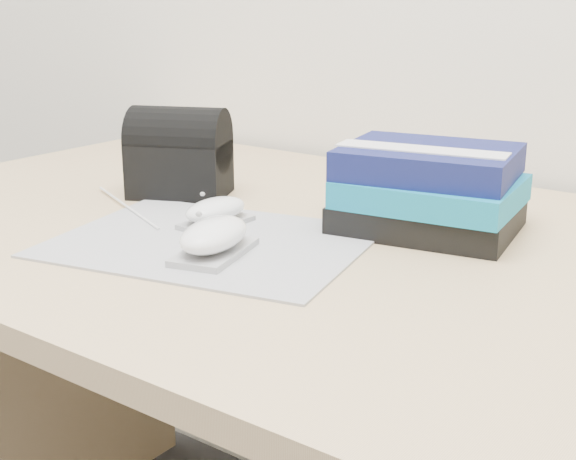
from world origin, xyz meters
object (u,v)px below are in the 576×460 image
Objects in this scene: mouse_front at (214,238)px; book_stack at (429,190)px; desk at (412,408)px; pouch at (179,153)px; mouse_rear at (216,212)px.

mouse_front is 0.29m from book_stack.
pouch is at bearing -176.97° from desk.
pouch is (-0.38, -0.06, 0.01)m from book_stack.
desk is at bearing 52.86° from mouse_front.
pouch is at bearing 141.13° from mouse_front.
book_stack is at bearing 8.90° from pouch.
mouse_front is (0.08, -0.09, 0.00)m from mouse_rear.
desk is 0.49m from pouch.
pouch is at bearing 148.40° from mouse_rear.
book_stack reaches higher than mouse_rear.
mouse_rear is (-0.23, -0.11, 0.26)m from desk.
mouse_rear is at bearing 130.45° from mouse_front.
book_stack is 1.47× the size of pouch.
pouch is (-0.15, 0.09, 0.04)m from mouse_rear.
mouse_front is 0.77× the size of pouch.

